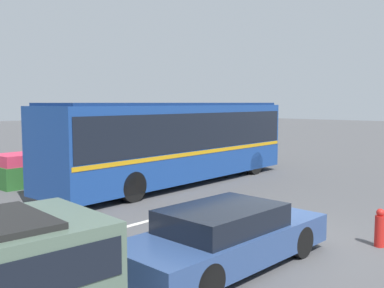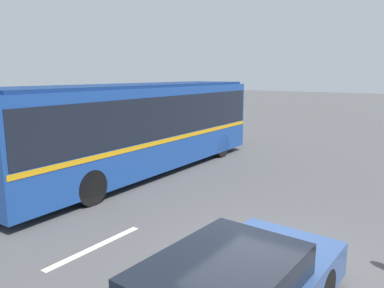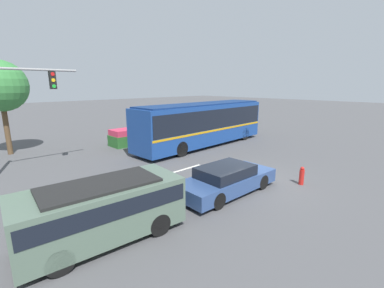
{
  "view_description": "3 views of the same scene",
  "coord_description": "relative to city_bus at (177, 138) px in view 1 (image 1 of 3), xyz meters",
  "views": [
    {
      "loc": [
        -8.64,
        -5.34,
        3.2
      ],
      "look_at": [
        1.06,
        3.41,
        1.96
      ],
      "focal_mm": 41.13,
      "sensor_mm": 36.0,
      "label": 1
    },
    {
      "loc": [
        -5.88,
        -2.43,
        3.53
      ],
      "look_at": [
        2.97,
        3.84,
        1.49
      ],
      "focal_mm": 34.8,
      "sensor_mm": 36.0,
      "label": 2
    },
    {
      "loc": [
        -10.34,
        -6.76,
        4.54
      ],
      "look_at": [
        -0.72,
        3.23,
        1.37
      ],
      "focal_mm": 24.45,
      "sensor_mm": 36.0,
      "label": 3
    }
  ],
  "objects": [
    {
      "name": "flowering_hedge",
      "position": [
        -2.04,
        4.08,
        -1.2
      ],
      "size": [
        6.6,
        1.54,
        1.25
      ],
      "color": "#286028",
      "rests_on": "ground"
    },
    {
      "name": "lane_stripe_near",
      "position": [
        -4.95,
        -3.31,
        -1.81
      ],
      "size": [
        2.4,
        0.16,
        0.01
      ],
      "primitive_type": "cube",
      "color": "silver",
      "rests_on": "ground"
    },
    {
      "name": "fire_hydrant",
      "position": [
        -2.52,
        -8.7,
        -1.4
      ],
      "size": [
        0.22,
        0.22,
        0.86
      ],
      "color": "red",
      "rests_on": "ground"
    },
    {
      "name": "lane_stripe_mid",
      "position": [
        -8.02,
        -3.64,
        -1.81
      ],
      "size": [
        2.4,
        0.16,
        0.01
      ],
      "primitive_type": "cube",
      "color": "silver",
      "rests_on": "ground"
    },
    {
      "name": "ground_plane",
      "position": [
        -3.75,
        -6.65,
        -1.82
      ],
      "size": [
        140.0,
        140.0,
        0.0
      ],
      "primitive_type": "plane",
      "color": "#4C4C4F"
    },
    {
      "name": "lane_stripe_far",
      "position": [
        -8.18,
        -3.42,
        -1.81
      ],
      "size": [
        2.4,
        0.16,
        0.01
      ],
      "primitive_type": "cube",
      "color": "silver",
      "rests_on": "ground"
    },
    {
      "name": "city_bus",
      "position": [
        0.0,
        0.0,
        0.0
      ],
      "size": [
        11.67,
        2.9,
        3.19
      ],
      "rotation": [
        0.0,
        0.0,
        0.03
      ],
      "color": "navy",
      "rests_on": "ground"
    },
    {
      "name": "sedan_foreground",
      "position": [
        -5.76,
        -6.88,
        -1.23
      ],
      "size": [
        4.78,
        1.98,
        1.21
      ],
      "rotation": [
        0.0,
        0.0,
        -0.04
      ],
      "color": "navy",
      "rests_on": "ground"
    }
  ]
}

